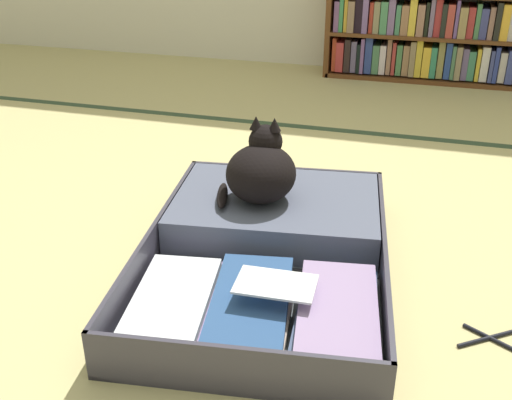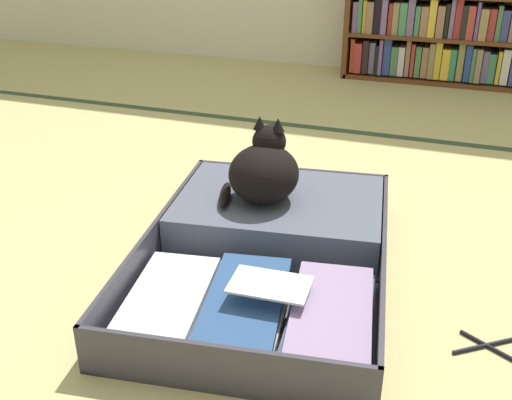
{
  "view_description": "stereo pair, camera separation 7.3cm",
  "coord_description": "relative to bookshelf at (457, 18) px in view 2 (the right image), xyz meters",
  "views": [
    {
      "loc": [
        0.41,
        -1.41,
        0.94
      ],
      "look_at": [
        -0.01,
        0.01,
        0.21
      ],
      "focal_mm": 42.35,
      "sensor_mm": 36.0,
      "label": 1
    },
    {
      "loc": [
        0.48,
        -1.38,
        0.94
      ],
      "look_at": [
        -0.01,
        0.01,
        0.21
      ],
      "focal_mm": 42.35,
      "sensor_mm": 36.0,
      "label": 2
    }
  ],
  "objects": [
    {
      "name": "black_cat",
      "position": [
        -0.44,
        -2.07,
        -0.14
      ],
      "size": [
        0.25,
        0.24,
        0.25
      ],
      "color": "black",
      "rests_on": "open_suitcase"
    },
    {
      "name": "tatami_border",
      "position": [
        -0.39,
        -1.03,
        -0.36
      ],
      "size": [
        4.8,
        0.05,
        0.0
      ],
      "color": "#32462E",
      "rests_on": "ground_plane"
    },
    {
      "name": "ground_plane",
      "position": [
        -0.39,
        -2.25,
        -0.36
      ],
      "size": [
        10.0,
        10.0,
        0.0
      ],
      "primitive_type": "plane",
      "color": "tan"
    },
    {
      "name": "open_suitcase",
      "position": [
        -0.37,
        -2.2,
        -0.31
      ],
      "size": [
        0.77,
        1.03,
        0.13
      ],
      "color": "#373540",
      "rests_on": "ground_plane"
    },
    {
      "name": "bookshelf",
      "position": [
        0.0,
        0.0,
        0.0
      ],
      "size": [
        1.23,
        0.26,
        0.74
      ],
      "color": "brown",
      "rests_on": "ground_plane"
    }
  ]
}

